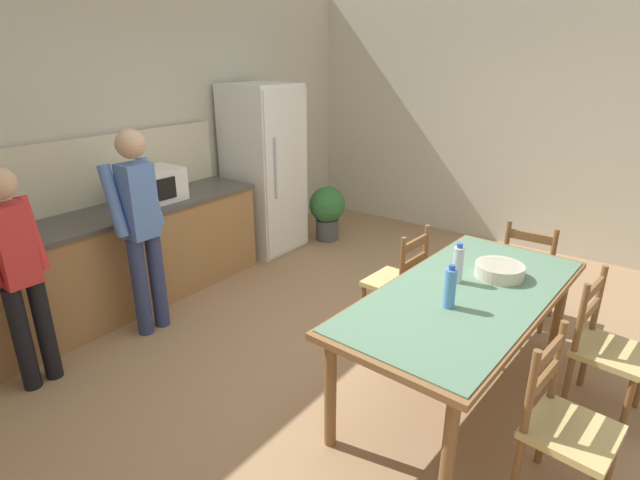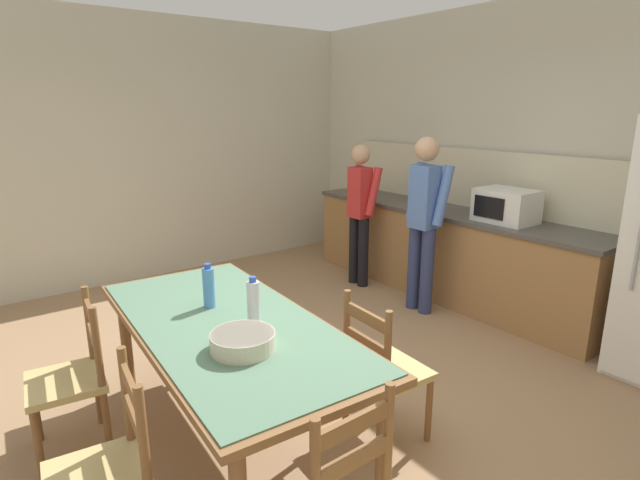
% 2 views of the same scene
% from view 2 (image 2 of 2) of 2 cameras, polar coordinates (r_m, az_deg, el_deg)
% --- Properties ---
extents(ground_plane, '(8.32, 8.32, 0.00)m').
position_cam_2_polar(ground_plane, '(3.60, -0.08, -17.33)').
color(ground_plane, '#9E7A56').
extents(wall_back, '(6.52, 0.12, 2.90)m').
position_cam_2_polar(wall_back, '(5.13, 24.65, 8.32)').
color(wall_back, beige).
rests_on(wall_back, ground).
extents(wall_left, '(0.12, 5.20, 2.90)m').
position_cam_2_polar(wall_left, '(6.00, -19.47, 9.60)').
color(wall_left, beige).
rests_on(wall_left, ground).
extents(kitchen_counter, '(3.37, 0.66, 0.91)m').
position_cam_2_polar(kitchen_counter, '(5.39, 13.99, -1.31)').
color(kitchen_counter, '#9E7042').
rests_on(kitchen_counter, ground).
extents(counter_splashback, '(3.33, 0.03, 0.60)m').
position_cam_2_polar(counter_splashback, '(5.47, 16.57, 6.81)').
color(counter_splashback, beige).
rests_on(counter_splashback, kitchen_counter).
extents(microwave, '(0.50, 0.39, 0.30)m').
position_cam_2_polar(microwave, '(4.85, 20.50, 3.69)').
color(microwave, white).
rests_on(microwave, kitchen_counter).
extents(dining_table, '(2.08, 1.05, 0.77)m').
position_cam_2_polar(dining_table, '(2.89, -10.49, -10.53)').
color(dining_table, brown).
rests_on(dining_table, ground).
extents(bottle_near_centre, '(0.07, 0.07, 0.27)m').
position_cam_2_polar(bottle_near_centre, '(3.03, -12.60, -5.28)').
color(bottle_near_centre, '#4C8ED6').
rests_on(bottle_near_centre, dining_table).
extents(bottle_off_centre, '(0.07, 0.07, 0.27)m').
position_cam_2_polar(bottle_off_centre, '(2.77, -7.62, -7.02)').
color(bottle_off_centre, silver).
rests_on(bottle_off_centre, dining_table).
extents(serving_bowl, '(0.32, 0.32, 0.09)m').
position_cam_2_polar(serving_bowl, '(2.52, -8.82, -11.26)').
color(serving_bowl, beige).
rests_on(serving_bowl, dining_table).
extents(chair_side_near_left, '(0.46, 0.44, 0.91)m').
position_cam_2_polar(chair_side_near_left, '(3.24, -26.43, -13.97)').
color(chair_side_near_left, brown).
rests_on(chair_side_near_left, ground).
extents(chair_side_far_right, '(0.44, 0.43, 0.91)m').
position_cam_2_polar(chair_side_far_right, '(3.02, 7.21, -14.59)').
color(chair_side_far_right, brown).
rests_on(chair_side_far_right, ground).
extents(chair_side_near_right, '(0.46, 0.45, 0.91)m').
position_cam_2_polar(chair_side_near_right, '(2.47, -23.20, -23.37)').
color(chair_side_near_right, brown).
rests_on(chair_side_near_right, ground).
extents(person_at_sink, '(0.39, 0.27, 1.54)m').
position_cam_2_polar(person_at_sink, '(5.42, 4.61, 3.68)').
color(person_at_sink, black).
rests_on(person_at_sink, ground).
extents(person_at_counter, '(0.42, 0.29, 1.67)m').
position_cam_2_polar(person_at_counter, '(4.76, 11.79, 2.69)').
color(person_at_counter, navy).
rests_on(person_at_counter, ground).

